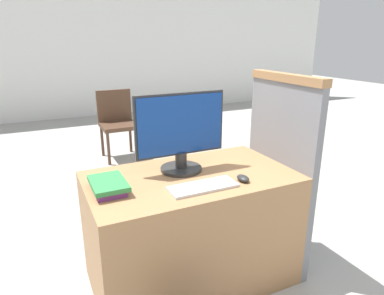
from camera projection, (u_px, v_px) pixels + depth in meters
wall_back at (70, 43)px, 6.34m from camera, size 12.00×0.06×2.80m
desk at (191, 229)px, 2.14m from camera, size 1.22×0.71×0.72m
carrel_divider at (280, 171)px, 2.28m from camera, size 0.07×0.64×1.29m
monitor at (181, 133)px, 2.03m from camera, size 0.56×0.25×0.48m
keyboard at (203, 187)px, 1.85m from camera, size 0.38×0.15×0.02m
mouse at (243, 178)px, 1.94m from camera, size 0.06×0.09×0.03m
book_stack at (108, 185)px, 1.82m from camera, size 0.18×0.27×0.06m
far_chair at (117, 120)px, 4.39m from camera, size 0.44×0.44×0.86m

